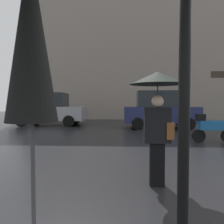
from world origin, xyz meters
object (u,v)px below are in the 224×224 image
at_px(folded_patio_umbrella_near, 31,44).
at_px(pedestrian_with_umbrella, 158,97).
at_px(parked_scooter, 212,127).
at_px(parked_car_left, 49,109).
at_px(parked_car_right, 159,110).

distance_m(folded_patio_umbrella_near, pedestrian_with_umbrella, 2.35).
bearing_deg(parked_scooter, parked_car_left, 152.69).
distance_m(parked_car_left, parked_car_right, 6.67).
xyz_separation_m(folded_patio_umbrella_near, parked_car_left, (-3.86, 11.37, -0.88)).
bearing_deg(parked_car_right, parked_car_left, 176.27).
height_order(pedestrian_with_umbrella, parked_scooter, pedestrian_with_umbrella).
relative_size(pedestrian_with_umbrella, parked_car_left, 0.45).
bearing_deg(parked_car_right, folded_patio_umbrella_near, -99.32).
xyz_separation_m(parked_car_left, parked_car_right, (6.58, -1.06, 0.01)).
distance_m(parked_scooter, parked_car_left, 9.43).
bearing_deg(pedestrian_with_umbrella, parked_car_left, -87.60).
height_order(folded_patio_umbrella_near, parked_scooter, folded_patio_umbrella_near).
bearing_deg(parked_car_left, pedestrian_with_umbrella, 103.40).
bearing_deg(parked_scooter, folded_patio_umbrella_near, -115.08).
bearing_deg(parked_car_right, pedestrian_with_umbrella, -93.96).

